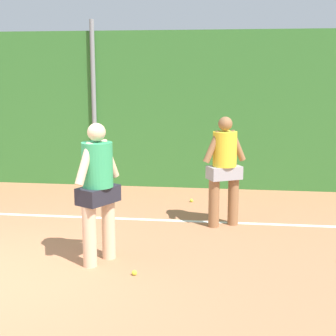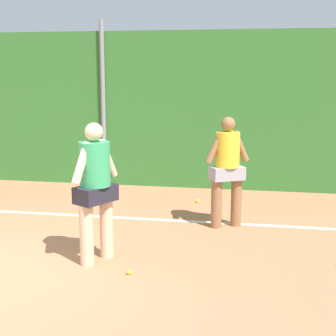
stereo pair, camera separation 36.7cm
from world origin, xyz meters
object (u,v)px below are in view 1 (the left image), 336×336
player_midcourt (224,165)px  player_foreground_near (98,186)px  tennis_ball_1 (191,200)px  tennis_ball_5 (134,273)px

player_midcourt → player_foreground_near: bearing=21.4°
tennis_ball_1 → tennis_ball_5: same height
player_foreground_near → tennis_ball_1: player_foreground_near is taller
player_midcourt → tennis_ball_1: 1.87m
tennis_ball_1 → tennis_ball_5: bearing=-96.5°
tennis_ball_1 → player_foreground_near: bearing=-106.4°
player_midcourt → tennis_ball_1: size_ratio=27.59×
tennis_ball_5 → tennis_ball_1: bearing=83.5°
player_foreground_near → tennis_ball_1: 3.58m
player_foreground_near → player_midcourt: size_ratio=1.04×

